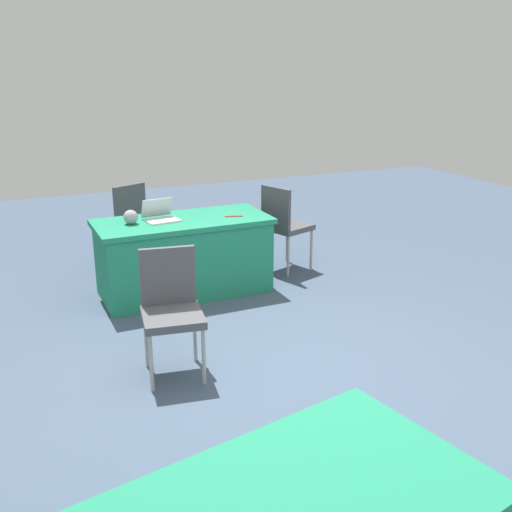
# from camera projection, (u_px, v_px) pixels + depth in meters

# --- Properties ---
(ground_plane) EXTENTS (14.40, 14.40, 0.00)m
(ground_plane) POSITION_uv_depth(u_px,v_px,m) (267.00, 373.00, 4.60)
(ground_plane) COLOR #3D4C60
(table_foreground) EXTENTS (1.74, 0.79, 0.77)m
(table_foreground) POSITION_uv_depth(u_px,v_px,m) (184.00, 256.00, 6.09)
(table_foreground) COLOR #1E7A56
(table_foreground) RESTS_ON ground
(chair_near_front) EXTENTS (0.56, 0.56, 0.98)m
(chair_near_front) POSITION_uv_depth(u_px,v_px,m) (284.00, 222.00, 6.68)
(chair_near_front) COLOR #9E9993
(chair_near_front) RESTS_ON ground
(chair_tucked_right) EXTENTS (0.50, 0.50, 0.96)m
(chair_tucked_right) POSITION_uv_depth(u_px,v_px,m) (171.00, 305.00, 4.47)
(chair_tucked_right) COLOR #9E9993
(chair_tucked_right) RESTS_ON ground
(chair_aisle) EXTENTS (0.58, 0.58, 0.95)m
(chair_aisle) POSITION_uv_depth(u_px,v_px,m) (124.00, 218.00, 6.94)
(chair_aisle) COLOR #9E9993
(chair_aisle) RESTS_ON ground
(laptop_silver) EXTENTS (0.35, 0.33, 0.21)m
(laptop_silver) POSITION_uv_depth(u_px,v_px,m) (161.00, 216.00, 5.92)
(laptop_silver) COLOR silver
(laptop_silver) RESTS_ON table_foreground
(yarn_ball) EXTENTS (0.14, 0.14, 0.14)m
(yarn_ball) POSITION_uv_depth(u_px,v_px,m) (131.00, 217.00, 5.78)
(yarn_ball) COLOR gray
(yarn_ball) RESTS_ON table_foreground
(scissors_red) EXTENTS (0.18, 0.09, 0.01)m
(scissors_red) POSITION_uv_depth(u_px,v_px,m) (234.00, 216.00, 6.08)
(scissors_red) COLOR red
(scissors_red) RESTS_ON table_foreground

